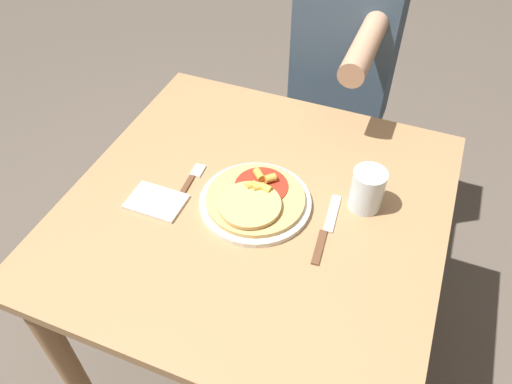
# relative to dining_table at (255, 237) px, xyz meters

# --- Properties ---
(ground_plane) EXTENTS (8.00, 8.00, 0.00)m
(ground_plane) POSITION_rel_dining_table_xyz_m (0.00, 0.00, -0.62)
(ground_plane) COLOR brown
(dining_table) EXTENTS (0.90, 0.91, 0.75)m
(dining_table) POSITION_rel_dining_table_xyz_m (0.00, 0.00, 0.00)
(dining_table) COLOR #9E754C
(dining_table) RESTS_ON ground_plane
(plate) EXTENTS (0.27, 0.27, 0.01)m
(plate) POSITION_rel_dining_table_xyz_m (0.00, 0.00, 0.13)
(plate) COLOR silver
(plate) RESTS_ON dining_table
(pizza) EXTENTS (0.24, 0.24, 0.04)m
(pizza) POSITION_rel_dining_table_xyz_m (0.00, -0.00, 0.15)
(pizza) COLOR tan
(pizza) RESTS_ON plate
(fork) EXTENTS (0.03, 0.18, 0.00)m
(fork) POSITION_rel_dining_table_xyz_m (-0.18, 0.00, 0.13)
(fork) COLOR brown
(fork) RESTS_ON dining_table
(knife) EXTENTS (0.03, 0.22, 0.00)m
(knife) POSITION_rel_dining_table_xyz_m (0.18, -0.02, 0.13)
(knife) COLOR brown
(knife) RESTS_ON dining_table
(drinking_glass) EXTENTS (0.08, 0.08, 0.11)m
(drinking_glass) POSITION_rel_dining_table_xyz_m (0.25, 0.10, 0.18)
(drinking_glass) COLOR silver
(drinking_glass) RESTS_ON dining_table
(napkin) EXTENTS (0.14, 0.10, 0.01)m
(napkin) POSITION_rel_dining_table_xyz_m (-0.23, -0.08, 0.13)
(napkin) COLOR silver
(napkin) RESTS_ON dining_table
(person_diner) EXTENTS (0.32, 0.52, 1.27)m
(person_diner) POSITION_rel_dining_table_xyz_m (0.04, 0.71, 0.11)
(person_diner) COLOR #2D2D38
(person_diner) RESTS_ON ground_plane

